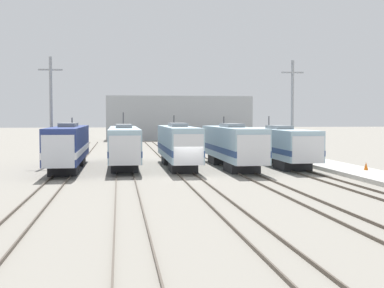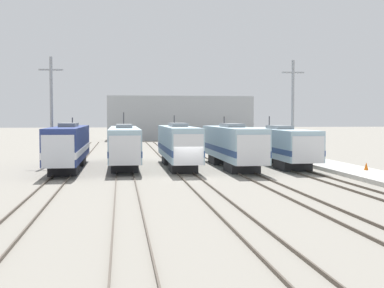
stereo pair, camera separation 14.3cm
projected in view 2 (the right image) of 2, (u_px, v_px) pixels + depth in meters
The scene contains 16 objects.
ground_plane at pixel (189, 177), 43.50m from camera, with size 400.00×400.00×0.00m, color gray.
rail_pair_far_left at pixel (59, 178), 42.13m from camera, with size 1.50×120.00×0.15m.
rail_pair_center_left at pixel (125, 177), 42.81m from camera, with size 1.51×120.00×0.15m.
rail_pair_center at pixel (189, 176), 43.50m from camera, with size 1.51×120.00×0.15m.
rail_pair_center_right at pixel (251, 176), 44.19m from camera, with size 1.51×120.00×0.15m.
rail_pair_far_right at pixel (311, 175), 44.87m from camera, with size 1.50×120.00×0.15m.
locomotive_far_left at pixel (68, 146), 49.69m from camera, with size 2.79×18.14×4.85m.
locomotive_center_left at pixel (124, 145), 52.97m from camera, with size 2.87×19.88×5.40m.
locomotive_center at pixel (179, 145), 51.25m from camera, with size 2.74×16.32×5.08m.
locomotive_center_right at pixel (233, 145), 51.31m from camera, with size 3.05×17.39×4.95m.
locomotive_far_right at pixel (281, 145), 53.28m from camera, with size 3.13×16.89×4.98m.
catenary_tower_left at pixel (51, 109), 54.55m from camera, with size 2.45×0.31×11.04m.
catenary_tower_right at pixel (293, 109), 57.95m from camera, with size 2.45×0.31×11.04m.
platform at pixel (360, 173), 45.45m from camera, with size 4.00×120.00×0.35m.
traffic_cone at pixel (366, 166), 45.95m from camera, with size 0.38×0.38×0.68m.
depot_building at pixel (179, 118), 114.23m from camera, with size 30.47×8.28×9.22m.
Camera 2 is at (-5.53, -42.95, 4.97)m, focal length 50.00 mm.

